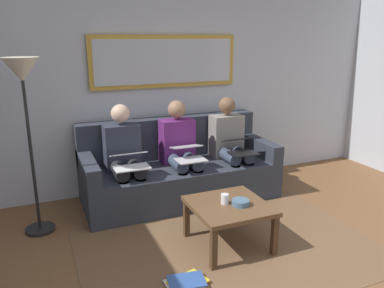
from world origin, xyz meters
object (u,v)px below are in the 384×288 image
Objects in this scene: framed_mirror at (165,61)px; laptop_black at (240,145)px; coffee_table at (229,210)px; person_left at (230,142)px; couch at (178,171)px; bowl at (240,203)px; magazine_stack at (186,282)px; person_middle at (180,148)px; cup at (225,199)px; laptop_white at (130,160)px; standing_lamp at (24,91)px; laptop_silver at (188,152)px; person_right at (124,155)px.

framed_mirror is 4.57× the size of laptop_black.
person_left reaches higher than coffee_table.
person_left reaches higher than couch.
bowl is at bearing 141.77° from coffee_table.
magazine_stack is (1.19, 1.32, -0.61)m from laptop_black.
coffee_table is 0.77m from magazine_stack.
coffee_table is 1.33m from person_left.
laptop_black is at bearing 132.91° from framed_mirror.
cup is at bearing 89.33° from person_middle.
framed_mirror is 1.33m from laptop_white.
couch is 14.14× the size of bowl.
standing_lamp is (1.55, 0.66, -0.18)m from framed_mirror.
bowl is 0.09× the size of standing_lamp.
cup is at bearing 89.15° from laptop_silver.
person_right is (1.28, 0.00, 0.00)m from person_left.
magazine_stack is at bearing 93.91° from laptop_white.
couch is at bearing -153.94° from laptop_white.
laptop_silver is 1.54m from magazine_stack.
person_right is at bearing -21.03° from laptop_silver.
laptop_white is at bearing -52.57° from bowl.
couch is 1.22m from coffee_table.
framed_mirror is at bearing -105.35° from magazine_stack.
person_right reaches higher than coffee_table.
person_left and person_right have the same top height.
laptop_black reaches higher than bowl.
framed_mirror is 2.01m from bowl.
laptop_white is (-0.00, 0.24, 0.02)m from person_right.
laptop_black reaches higher than laptop_silver.
cup is 0.08× the size of person_left.
laptop_silver is at bearing -90.85° from cup.
framed_mirror reaches higher than couch.
bowl is 0.99m from laptop_silver.
framed_mirror reaches higher than bowl.
coffee_table is 1.35m from person_right.
framed_mirror is at bearing -47.09° from laptop_black.
laptop_silver is (0.00, 0.31, 0.32)m from couch.
person_middle reaches higher than magazine_stack.
laptop_white is at bearing -53.82° from coffee_table.
magazine_stack is at bearing 47.90° from laptop_black.
standing_lamp is (1.54, -0.93, 0.92)m from cup.
laptop_silver is at bearing 179.85° from laptop_white.
person_right is 1.66m from magazine_stack.
bowl is 1.23m from person_middle.
person_left reaches higher than magazine_stack.
bowl is 0.14× the size of person_right.
laptop_white is at bearing 26.06° from couch.
person_middle is (0.64, 0.00, 0.00)m from person_left.
magazine_stack is at bearing 70.43° from person_middle.
bowl is 0.14× the size of person_middle.
person_right is at bearing 0.00° from person_left.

